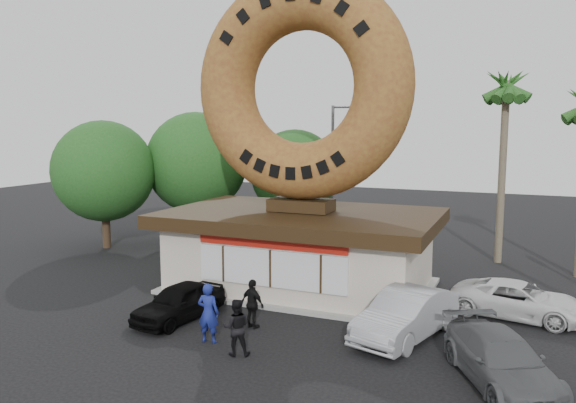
% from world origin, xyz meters
% --- Properties ---
extents(ground, '(90.00, 90.00, 0.00)m').
position_xyz_m(ground, '(0.00, 0.00, 0.00)').
color(ground, black).
rests_on(ground, ground).
extents(donut_shop, '(11.20, 7.20, 3.80)m').
position_xyz_m(donut_shop, '(0.00, 5.98, 1.77)').
color(donut_shop, beige).
rests_on(donut_shop, ground).
extents(giant_donut, '(9.17, 2.34, 9.17)m').
position_xyz_m(giant_donut, '(0.00, 6.00, 8.38)').
color(giant_donut, olive).
rests_on(giant_donut, donut_shop).
extents(tree_west, '(6.00, 6.00, 7.65)m').
position_xyz_m(tree_west, '(-9.50, 13.00, 4.64)').
color(tree_west, '#473321').
rests_on(tree_west, ground).
extents(tree_mid, '(5.20, 5.20, 6.63)m').
position_xyz_m(tree_mid, '(-4.00, 15.00, 4.02)').
color(tree_mid, '#473321').
rests_on(tree_mid, ground).
extents(tree_far, '(5.60, 5.60, 7.14)m').
position_xyz_m(tree_far, '(-13.00, 9.00, 4.33)').
color(tree_far, '#473321').
rests_on(tree_far, ground).
extents(palm_near, '(2.60, 2.60, 9.75)m').
position_xyz_m(palm_near, '(7.50, 14.00, 8.41)').
color(palm_near, '#726651').
rests_on(palm_near, ground).
extents(street_lamp, '(2.11, 0.20, 8.00)m').
position_xyz_m(street_lamp, '(-1.86, 16.00, 4.48)').
color(street_lamp, '#59595E').
rests_on(street_lamp, ground).
extents(person_left, '(0.76, 0.55, 1.93)m').
position_xyz_m(person_left, '(-0.44, -0.83, 0.96)').
color(person_left, navy).
rests_on(person_left, ground).
extents(person_center, '(1.04, 0.94, 1.73)m').
position_xyz_m(person_center, '(0.85, -1.36, 0.87)').
color(person_center, black).
rests_on(person_center, ground).
extents(person_right, '(1.07, 0.71, 1.69)m').
position_xyz_m(person_right, '(0.28, 0.86, 0.85)').
color(person_right, black).
rests_on(person_right, ground).
extents(car_black, '(2.10, 4.00, 1.30)m').
position_xyz_m(car_black, '(-2.49, 0.58, 0.65)').
color(car_black, black).
rests_on(car_black, ground).
extents(car_silver, '(2.90, 4.99, 1.56)m').
position_xyz_m(car_silver, '(5.25, 2.04, 0.78)').
color(car_silver, '#A9AAAE').
rests_on(car_silver, ground).
extents(car_grey, '(3.82, 4.97, 1.34)m').
position_xyz_m(car_grey, '(8.23, -0.30, 0.67)').
color(car_grey, '#5B5D60').
rests_on(car_grey, ground).
extents(car_white, '(4.92, 2.89, 1.28)m').
position_xyz_m(car_white, '(8.60, 5.55, 0.64)').
color(car_white, silver).
rests_on(car_white, ground).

